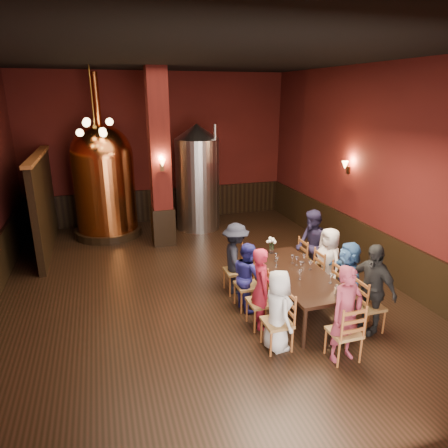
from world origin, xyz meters
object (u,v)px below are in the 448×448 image
object	(u,v)px
person_1	(261,288)
person_0	(278,310)
dining_table	(297,275)
person_2	(247,276)
rose_vase	(272,243)
steel_vessel	(198,178)
copper_kettle	(104,180)

from	to	relation	value
person_1	person_0	bearing A→B (deg)	-168.00
dining_table	person_2	size ratio (longest dim) A/B	1.86
person_2	rose_vase	size ratio (longest dim) A/B	3.80
person_1	person_2	distance (m)	0.66
dining_table	person_1	bearing A→B (deg)	-158.78
person_2	steel_vessel	world-z (taller)	steel_vessel
steel_vessel	rose_vase	size ratio (longest dim) A/B	9.01
person_0	person_1	xyz separation A→B (m)	(-0.00, 0.67, 0.06)
person_2	dining_table	bearing A→B (deg)	-118.53
person_0	copper_kettle	bearing A→B (deg)	17.22
dining_table	person_0	world-z (taller)	person_0
dining_table	person_1	xyz separation A→B (m)	(-0.85, -0.33, 0.03)
person_0	steel_vessel	xyz separation A→B (m)	(0.26, 6.23, 0.87)
copper_kettle	steel_vessel	world-z (taller)	copper_kettle
person_0	person_1	bearing A→B (deg)	-2.92
person_1	copper_kettle	xyz separation A→B (m)	(-2.36, 5.71, 0.88)
person_0	copper_kettle	world-z (taller)	copper_kettle
steel_vessel	rose_vase	world-z (taller)	steel_vessel
rose_vase	steel_vessel	bearing A→B (deg)	96.93
person_2	person_0	bearing A→B (deg)	172.69
dining_table	rose_vase	world-z (taller)	rose_vase
dining_table	rose_vase	distance (m)	1.04
copper_kettle	person_1	bearing A→B (deg)	-67.56
person_2	steel_vessel	xyz separation A→B (m)	(0.26, 4.90, 0.89)
dining_table	person_2	distance (m)	0.91
steel_vessel	dining_table	bearing A→B (deg)	-83.58
person_2	rose_vase	bearing A→B (deg)	-56.60
person_0	person_1	size ratio (longest dim) A/B	0.92
person_0	rose_vase	distance (m)	2.17
person_2	copper_kettle	bearing A→B (deg)	17.54
person_1	rose_vase	world-z (taller)	person_1
person_1	steel_vessel	xyz separation A→B (m)	(0.26, 5.56, 0.81)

